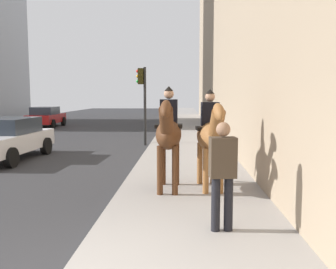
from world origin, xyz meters
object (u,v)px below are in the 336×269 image
at_px(mounted_horse_near, 168,133).
at_px(mounted_horse_far, 211,135).
at_px(car_mid_lane, 46,117).
at_px(pedestrian_greeting, 223,169).
at_px(traffic_light_near_curb, 143,93).
at_px(car_near_lane, 6,138).

distance_m(mounted_horse_near, mounted_horse_far, 0.95).
bearing_deg(mounted_horse_near, car_mid_lane, -150.84).
height_order(pedestrian_greeting, traffic_light_near_curb, traffic_light_near_curb).
height_order(car_mid_lane, traffic_light_near_curb, traffic_light_near_curb).
relative_size(pedestrian_greeting, car_mid_lane, 0.40).
height_order(car_near_lane, traffic_light_near_curb, traffic_light_near_curb).
relative_size(mounted_horse_near, traffic_light_near_curb, 0.67).
height_order(mounted_horse_near, pedestrian_greeting, mounted_horse_near).
distance_m(mounted_horse_near, car_near_lane, 7.28).
distance_m(mounted_horse_far, pedestrian_greeting, 2.59).
xyz_separation_m(mounted_horse_near, mounted_horse_far, (0.15, -0.93, -0.06)).
bearing_deg(mounted_horse_near, pedestrian_greeting, 22.00).
relative_size(mounted_horse_near, mounted_horse_far, 1.03).
bearing_deg(car_mid_lane, traffic_light_near_curb, -142.30).
distance_m(car_near_lane, traffic_light_near_curb, 6.06).
relative_size(car_near_lane, car_mid_lane, 1.02).
relative_size(mounted_horse_far, car_mid_lane, 0.53).
height_order(mounted_horse_far, car_mid_lane, mounted_horse_far).
distance_m(pedestrian_greeting, traffic_light_near_curb, 11.06).
bearing_deg(car_near_lane, traffic_light_near_curb, 134.48).
bearing_deg(car_near_lane, mounted_horse_near, 55.22).
bearing_deg(pedestrian_greeting, car_near_lane, 39.04).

